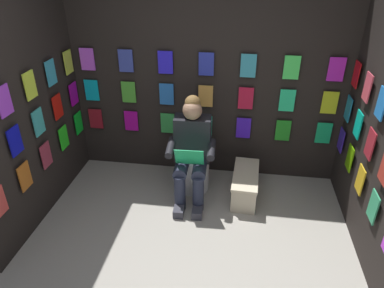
% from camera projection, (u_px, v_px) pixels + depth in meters
% --- Properties ---
extents(display_wall_back, '(3.29, 0.14, 2.42)m').
position_uv_depth(display_wall_back, '(207.00, 79.00, 4.09)').
color(display_wall_back, black).
rests_on(display_wall_back, ground).
extents(display_wall_right, '(0.14, 1.96, 2.42)m').
position_uv_depth(display_wall_right, '(27.00, 105.00, 3.41)').
color(display_wall_right, black).
rests_on(display_wall_right, ground).
extents(toilet, '(0.41, 0.56, 0.77)m').
position_uv_depth(toilet, '(194.00, 161.00, 4.18)').
color(toilet, white).
rests_on(toilet, ground).
extents(person_reading, '(0.54, 0.69, 1.19)m').
position_uv_depth(person_reading, '(192.00, 150.00, 3.85)').
color(person_reading, black).
rests_on(person_reading, ground).
extents(comic_longbox_near, '(0.31, 0.71, 0.31)m').
position_uv_depth(comic_longbox_near, '(245.00, 185.00, 4.05)').
color(comic_longbox_near, beige).
rests_on(comic_longbox_near, ground).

